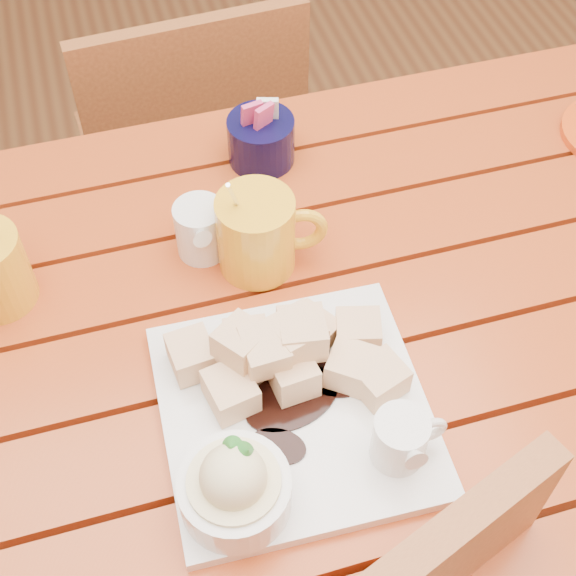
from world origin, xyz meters
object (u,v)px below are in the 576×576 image
object	(u,v)px
coffee_mug_right	(259,233)
table	(293,374)
chair_far	(193,157)
dessert_plate	(284,413)

from	to	relation	value
coffee_mug_right	table	bearing A→B (deg)	-73.56
table	chair_far	xyz separation A→B (m)	(-0.01, 0.64, -0.19)
table	dessert_plate	size ratio (longest dim) A/B	4.21
chair_far	dessert_plate	bearing A→B (deg)	83.89
table	coffee_mug_right	distance (m)	0.19
table	coffee_mug_right	bearing A→B (deg)	97.18
table	dessert_plate	bearing A→B (deg)	-110.57
dessert_plate	coffee_mug_right	world-z (taller)	coffee_mug_right
chair_far	coffee_mug_right	bearing A→B (deg)	86.43
dessert_plate	coffee_mug_right	size ratio (longest dim) A/B	1.84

